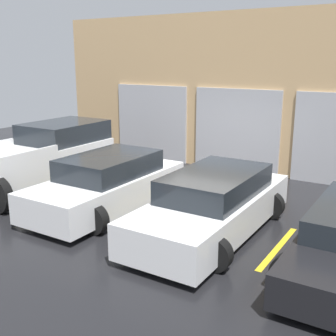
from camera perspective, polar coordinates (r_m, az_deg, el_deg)
name	(u,v)px	position (r m, az deg, el deg)	size (l,w,h in m)	color
ground_plane	(197,196)	(11.25, 3.98, -3.81)	(28.00, 28.00, 0.00)	black
shophouse_building	(247,95)	(13.72, 10.69, 9.71)	(14.13, 0.68, 4.97)	tan
pickup_truck	(35,159)	(12.31, -17.56, 1.16)	(2.51, 5.17, 1.72)	white
sedan_white	(108,184)	(10.27, -8.10, -2.11)	(2.15, 4.34, 1.32)	white
van_right	(214,205)	(8.81, 6.19, -4.95)	(2.12, 4.68, 1.30)	white
parking_stripe_left	(67,198)	(11.36, -13.56, -4.00)	(0.12, 2.20, 0.01)	gold
parking_stripe_centre	(156,219)	(9.65, -1.58, -6.95)	(0.12, 2.20, 0.01)	gold
parking_stripe_right	(278,248)	(8.55, 14.65, -10.40)	(0.12, 2.20, 0.01)	gold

